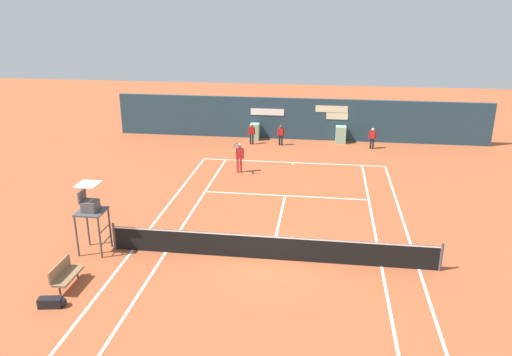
# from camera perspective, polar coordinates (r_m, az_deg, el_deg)

# --- Properties ---
(ground_plane) EXTENTS (80.00, 80.00, 0.01)m
(ground_plane) POSITION_cam_1_polar(r_m,az_deg,el_deg) (19.32, 1.86, -8.34)
(ground_plane) COLOR #A8512D
(tennis_net) EXTENTS (12.10, 0.10, 1.07)m
(tennis_net) POSITION_cam_1_polar(r_m,az_deg,el_deg) (18.57, 1.69, -7.79)
(tennis_net) COLOR #4C4C51
(tennis_net) RESTS_ON ground_plane
(sponsor_back_wall) EXTENTS (25.00, 1.02, 2.80)m
(sponsor_back_wall) POSITION_cam_1_polar(r_m,az_deg,el_deg) (34.28, 4.86, 6.60)
(sponsor_back_wall) COLOR #233D4C
(sponsor_back_wall) RESTS_ON ground_plane
(umpire_chair) EXTENTS (1.00, 1.00, 2.74)m
(umpire_chair) POSITION_cam_1_polar(r_m,az_deg,el_deg) (19.58, -18.22, -3.26)
(umpire_chair) COLOR #47474C
(umpire_chair) RESTS_ON ground_plane
(player_bench) EXTENTS (0.54, 1.35, 0.88)m
(player_bench) POSITION_cam_1_polar(r_m,az_deg,el_deg) (18.05, -20.81, -10.06)
(player_bench) COLOR #38383D
(player_bench) RESTS_ON ground_plane
(equipment_bag) EXTENTS (0.88, 0.42, 0.32)m
(equipment_bag) POSITION_cam_1_polar(r_m,az_deg,el_deg) (17.31, -21.95, -12.92)
(equipment_bag) COLOR black
(equipment_bag) RESTS_ON ground_plane
(player_on_baseline) EXTENTS (0.52, 0.81, 1.85)m
(player_on_baseline) POSITION_cam_1_polar(r_m,az_deg,el_deg) (27.52, -1.93, 2.57)
(player_on_baseline) COLOR red
(player_on_baseline) RESTS_ON ground_plane
(ball_kid_left_post) EXTENTS (0.45, 0.21, 1.34)m
(ball_kid_left_post) POSITION_cam_1_polar(r_m,az_deg,el_deg) (33.06, -0.50, 5.14)
(ball_kid_left_post) COLOR black
(ball_kid_left_post) RESTS_ON ground_plane
(ball_kid_centre_post) EXTENTS (0.45, 0.22, 1.36)m
(ball_kid_centre_post) POSITION_cam_1_polar(r_m,az_deg,el_deg) (32.87, 13.04, 4.56)
(ball_kid_centre_post) COLOR black
(ball_kid_centre_post) RESTS_ON ground_plane
(ball_kid_right_post) EXTENTS (0.45, 0.19, 1.34)m
(ball_kid_right_post) POSITION_cam_1_polar(r_m,az_deg,el_deg) (32.85, 2.82, 5.02)
(ball_kid_right_post) COLOR black
(ball_kid_right_post) RESTS_ON ground_plane
(tennis_ball_mid_court) EXTENTS (0.07, 0.07, 0.07)m
(tennis_ball_mid_court) POSITION_cam_1_polar(r_m,az_deg,el_deg) (28.96, -4.58, 1.43)
(tennis_ball_mid_court) COLOR #CCE033
(tennis_ball_mid_court) RESTS_ON ground_plane
(tennis_ball_near_service_line) EXTENTS (0.07, 0.07, 0.07)m
(tennis_ball_near_service_line) POSITION_cam_1_polar(r_m,az_deg,el_deg) (22.72, -3.11, -3.81)
(tennis_ball_near_service_line) COLOR #CCE033
(tennis_ball_near_service_line) RESTS_ON ground_plane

